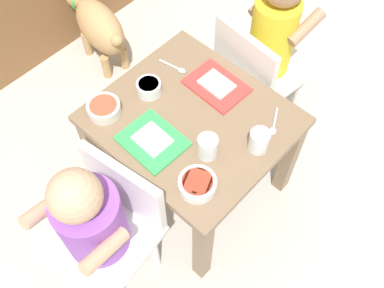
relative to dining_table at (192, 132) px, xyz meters
The scene contains 14 objects.
ground_plane 0.34m from the dining_table, ahead, with size 7.00×7.00×0.00m, color #B2ADA3.
dining_table is the anchor object (origin of this frame).
seated_child_left 0.42m from the dining_table, behind, with size 0.31×0.31×0.65m.
seated_child_right 0.42m from the dining_table, ahead, with size 0.31×0.31×0.71m.
dog 0.78m from the dining_table, 74.20° to the left, with size 0.21×0.41×0.30m.
food_tray_left 0.16m from the dining_table, 169.98° to the left, with size 0.15×0.18×0.02m.
food_tray_right 0.16m from the dining_table, 10.02° to the left, with size 0.14×0.19×0.02m.
water_cup_left 0.24m from the dining_table, 76.74° to the right, with size 0.06×0.06×0.07m.
water_cup_right 0.17m from the dining_table, 118.40° to the right, with size 0.06×0.06×0.07m.
veggie_bowl_far 0.19m from the dining_table, 96.33° to the left, with size 0.08×0.08×0.04m.
cereal_bowl_right_side 0.25m from the dining_table, 133.74° to the right, with size 0.10×0.10×0.04m.
veggie_bowl_near 0.28m from the dining_table, 128.50° to the left, with size 0.10×0.10×0.04m.
spoon_by_left_tray 0.26m from the dining_table, 53.52° to the right, with size 0.09×0.06×0.01m.
spoon_by_right_tray 0.22m from the dining_table, 58.20° to the left, with size 0.03×0.10×0.01m.
Camera 1 is at (-0.58, -0.53, 1.50)m, focal length 41.75 mm.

